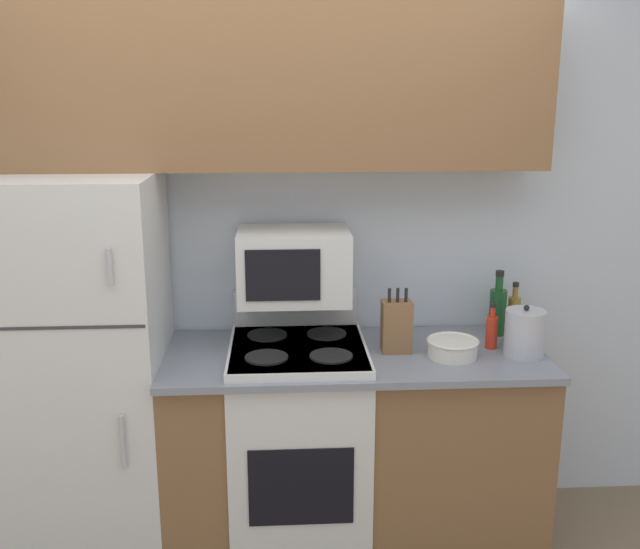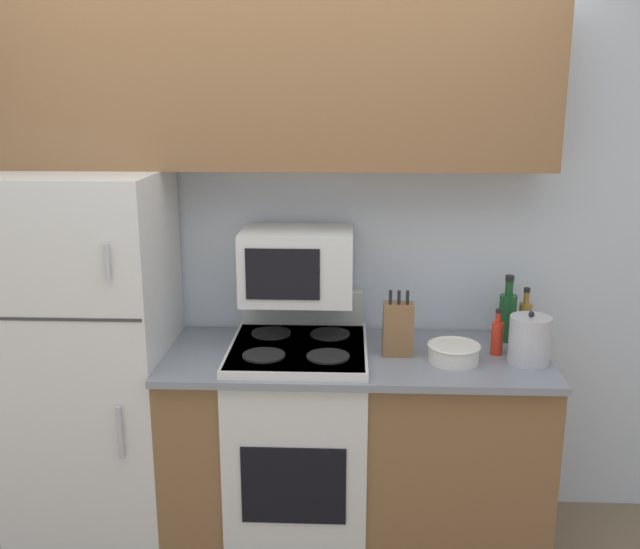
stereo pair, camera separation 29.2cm
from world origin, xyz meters
name	(u,v)px [view 2 (the right image)]	position (x,y,z in m)	size (l,w,h in m)	color
wall_back	(283,246)	(0.00, 0.66, 1.27)	(8.00, 0.05, 2.55)	silver
lower_cabinets	(354,447)	(0.34, 0.31, 0.45)	(1.61, 0.66, 0.89)	brown
refrigerator	(92,362)	(-0.81, 0.31, 0.83)	(0.67, 0.65, 1.65)	silver
upper_cabinets	(277,85)	(0.00, 0.48, 1.99)	(2.29, 0.30, 0.68)	brown
stove	(299,441)	(0.09, 0.30, 0.48)	(0.58, 0.65, 1.08)	silver
microwave	(297,265)	(0.08, 0.43, 1.24)	(0.48, 0.35, 0.31)	silver
knife_block	(398,329)	(0.51, 0.30, 1.00)	(0.13, 0.10, 0.28)	brown
bowl	(454,352)	(0.74, 0.22, 0.93)	(0.22, 0.22, 0.08)	silver
bottle_wine_green	(507,315)	(1.01, 0.50, 1.01)	(0.08, 0.08, 0.30)	#194C23
bottle_vinegar	(525,319)	(1.09, 0.51, 0.98)	(0.06, 0.06, 0.24)	olive
bottle_soy_sauce	(528,336)	(1.07, 0.35, 0.96)	(0.05, 0.05, 0.18)	black
bottle_hot_sauce	(497,337)	(0.93, 0.32, 0.97)	(0.05, 0.05, 0.20)	red
kettle	(529,340)	(1.04, 0.22, 0.99)	(0.17, 0.17, 0.22)	#B7B7BC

